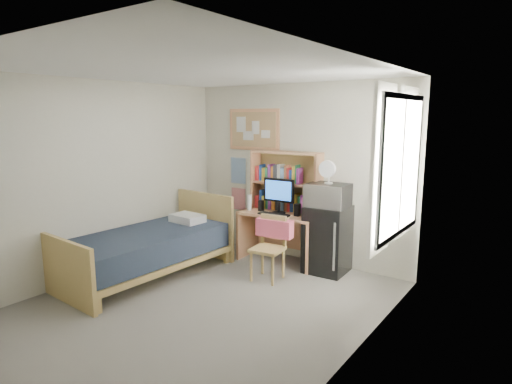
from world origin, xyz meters
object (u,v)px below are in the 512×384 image
Objects in this scene: microwave at (328,195)px; desk_fan at (329,173)px; bed at (147,254)px; desk_chair at (267,249)px; mini_fridge at (327,239)px; speaker_right at (297,210)px; monitor at (279,196)px; speaker_left at (261,206)px; bulletin_board at (254,130)px; desk at (280,237)px.

desk_fan reaches higher than microwave.
microwave is at bearing 87.16° from desk_fan.
desk_chair is at bearing 33.38° from bed.
mini_fridge is 0.58m from speaker_right.
mini_fridge is at bearing 90.00° from desk_fan.
desk_fan is at bearing 3.19° from speaker_right.
monitor is 0.75m from microwave.
speaker_left is at bearing 124.06° from desk_chair.
mini_fridge is at bearing 90.00° from microwave.
monitor is 2.91× the size of speaker_right.
mini_fridge is at bearing 49.24° from desk_chair.
desk_chair is 1.63m from bed.
desk is at bearing -23.32° from bulletin_board.
bulletin_board reaches higher than mini_fridge.
desk is 0.75m from desk_chair.
desk_chair is 0.78m from speaker_right.
desk_fan is (0.50, 0.71, 0.95)m from desk_chair.
bed is at bearing -143.42° from mini_fridge.
desk is 0.54× the size of bed.
desk_chair is 0.89m from mini_fridge.
desk is 7.53× the size of speaker_left.
speaker_left is at bearing -178.42° from desk_fan.
speaker_left is (-1.04, -0.10, 0.36)m from mini_fridge.
mini_fridge reaches higher than speaker_right.
speaker_left is (-0.54, 0.63, 0.40)m from desk_chair.
bulletin_board is at bearing 153.63° from desk.
microwave is at bearing -11.57° from bulletin_board.
desk is at bearing 177.53° from microwave.
bed is at bearing -137.32° from speaker_right.
desk is at bearing 11.31° from speaker_left.
bulletin_board reaches higher than desk_chair.
monitor reaches higher than microwave.
microwave is at bearing 48.45° from desk_chair.
speaker_left is (-0.30, -0.02, -0.17)m from monitor.
bulletin_board is at bearing 78.93° from bed.
desk_chair is 5.37× the size of speaker_left.
monitor is at bearing -90.00° from desk.
speaker_right reaches higher than bed.
microwave is (1.44, -0.30, -0.84)m from bulletin_board.
bulletin_board is at bearing 126.49° from desk_chair.
mini_fridge is 3.30× the size of desk_fan.
bulletin_board reaches higher than speaker_left.
monitor is (-0.74, -0.08, 0.53)m from mini_fridge.
desk is 4.24× the size of desk_fan.
microwave is (1.90, 1.54, 0.78)m from bed.
bulletin_board is at bearing 157.94° from speaker_right.
mini_fridge is at bearing -10.81° from bulletin_board.
speaker_right is (1.00, -0.34, -1.09)m from bulletin_board.
speaker_left reaches higher than desk.
desk_fan reaches higher than desk.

